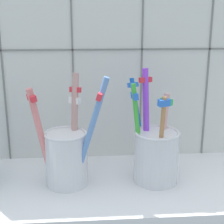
# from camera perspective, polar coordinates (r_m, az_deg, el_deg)

# --- Properties ---
(counter_slab) EXTENTS (0.64, 0.22, 0.02)m
(counter_slab) POSITION_cam_1_polar(r_m,az_deg,el_deg) (0.59, -0.03, -12.54)
(counter_slab) COLOR silver
(counter_slab) RESTS_ON ground
(tile_wall_back) EXTENTS (0.64, 0.02, 0.45)m
(tile_wall_back) POSITION_cam_1_polar(r_m,az_deg,el_deg) (0.64, -0.82, 10.04)
(tile_wall_back) COLOR silver
(tile_wall_back) RESTS_ON ground
(toothbrush_cup_left) EXTENTS (0.13, 0.08, 0.19)m
(toothbrush_cup_left) POSITION_cam_1_polar(r_m,az_deg,el_deg) (0.56, -7.63, -7.11)
(toothbrush_cup_left) COLOR silver
(toothbrush_cup_left) RESTS_ON counter_slab
(toothbrush_cup_right) EXTENTS (0.08, 0.11, 0.19)m
(toothbrush_cup_right) POSITION_cam_1_polar(r_m,az_deg,el_deg) (0.57, 7.42, -6.88)
(toothbrush_cup_right) COLOR silver
(toothbrush_cup_right) RESTS_ON counter_slab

